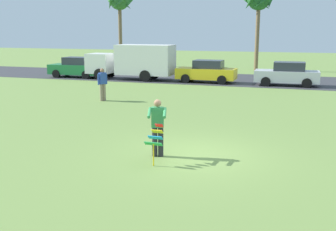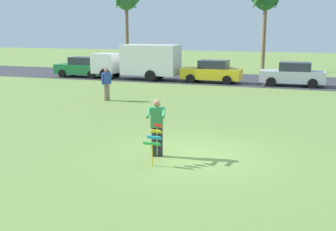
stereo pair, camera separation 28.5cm
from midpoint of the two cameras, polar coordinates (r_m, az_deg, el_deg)
name	(u,v)px [view 1 (the left image)]	position (r m, az deg, el deg)	size (l,w,h in m)	color
ground_plane	(193,155)	(12.47, 2.85, -5.55)	(120.00, 120.00, 0.00)	olive
road_strip	(258,80)	(31.39, 12.21, 4.80)	(120.00, 8.00, 0.01)	#38383D
person_kite_flyer	(158,126)	(12.11, -2.13, -1.41)	(0.67, 0.75, 1.73)	#26262B
kite_held	(155,139)	(11.46, -2.48, -3.25)	(0.51, 0.63, 1.11)	red
parked_car_green	(76,68)	(33.43, -12.87, 6.52)	(4.20, 1.84, 1.60)	#1E7238
parked_truck_white_box	(135,61)	(31.12, -4.87, 7.57)	(6.72, 2.16, 2.62)	silver
parked_car_yellow	(207,72)	(29.50, 5.13, 6.09)	(4.22, 1.88, 1.60)	yellow
parked_car_silver	(287,74)	(28.79, 15.98, 5.53)	(4.23, 1.89, 1.60)	silver
palm_tree_left_near	(120,3)	(43.47, -6.95, 15.32)	(2.58, 2.71, 7.76)	brown
palm_tree_right_near	(259,2)	(38.80, 12.30, 15.21)	(2.58, 2.71, 7.50)	brown
person_walker_near	(103,83)	(22.06, -9.46, 4.43)	(0.38, 0.49, 1.73)	gray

